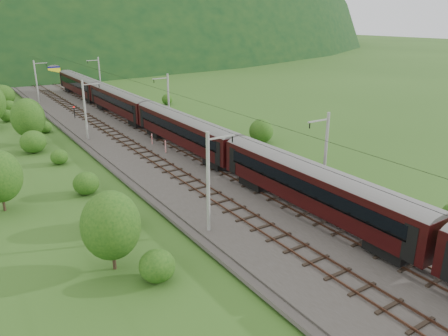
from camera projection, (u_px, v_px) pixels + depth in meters
ground at (270, 215)px, 37.74m from camera, size 600.00×600.00×0.00m
railbed at (210, 179)px, 45.60m from camera, size 14.00×220.00×0.30m
track_left at (190, 182)px, 44.30m from camera, size 2.40×220.00×0.27m
track_right at (229, 173)px, 46.76m from camera, size 2.40×220.00×0.27m
catenary_left at (86, 109)px, 58.43m from camera, size 2.54×192.28×8.00m
catenary_right at (168, 100)px, 64.72m from camera, size 2.54×192.28×8.00m
overhead_wires at (209, 114)px, 43.31m from camera, size 4.83×198.00×0.03m
train at (148, 110)px, 62.34m from camera, size 2.99×141.96×5.20m
hazard_post_near at (166, 146)px, 53.71m from camera, size 0.17×0.17×1.55m
hazard_post_far at (152, 139)px, 57.28m from camera, size 0.15×0.15×1.40m
signal at (74, 111)px, 71.61m from camera, size 0.22×0.22×1.95m
vegetation_left at (21, 144)px, 47.76m from camera, size 11.94×147.99×7.03m
vegetation_right at (291, 144)px, 54.15m from camera, size 4.78×91.37×2.93m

